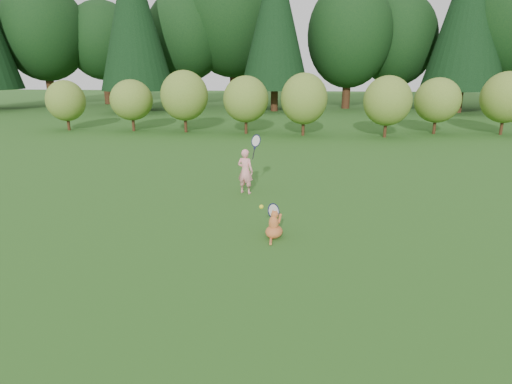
# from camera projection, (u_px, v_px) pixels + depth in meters

# --- Properties ---
(ground) EXTENTS (100.00, 100.00, 0.00)m
(ground) POSITION_uv_depth(u_px,v_px,m) (240.00, 241.00, 7.76)
(ground) COLOR #215217
(ground) RESTS_ON ground
(shrub_row) EXTENTS (28.00, 3.00, 2.80)m
(shrub_row) POSITION_uv_depth(u_px,v_px,m) (279.00, 104.00, 19.77)
(shrub_row) COLOR #567323
(shrub_row) RESTS_ON ground
(child) EXTENTS (0.68, 0.49, 1.66)m
(child) POSITION_uv_depth(u_px,v_px,m) (246.00, 170.00, 10.54)
(child) COLOR pink
(child) RESTS_ON ground
(cat) EXTENTS (0.52, 0.81, 0.71)m
(cat) POSITION_uv_depth(u_px,v_px,m) (274.00, 223.00, 7.87)
(cat) COLOR #B65C23
(cat) RESTS_ON ground
(tennis_ball) EXTENTS (0.08, 0.08, 0.08)m
(tennis_ball) POSITION_uv_depth(u_px,v_px,m) (261.00, 207.00, 7.51)
(tennis_ball) COLOR yellow
(tennis_ball) RESTS_ON ground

